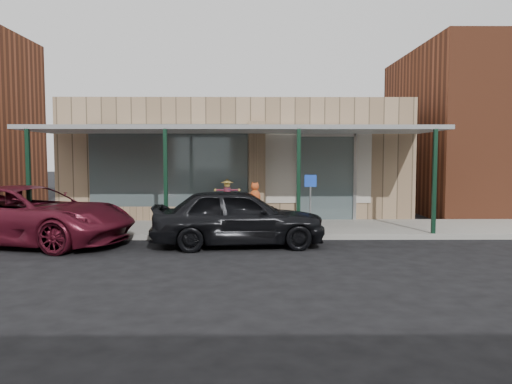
{
  "coord_description": "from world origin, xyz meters",
  "views": [
    {
      "loc": [
        0.53,
        -11.34,
        2.28
      ],
      "look_at": [
        0.65,
        2.6,
        1.26
      ],
      "focal_mm": 35.0,
      "sensor_mm": 36.0,
      "label": 1
    }
  ],
  "objects_px": {
    "barrel_pumpkin": "(230,217)",
    "parked_sedan": "(238,217)",
    "barrel_scarecrow": "(227,208)",
    "car_maroon": "(29,215)",
    "handicap_sign": "(310,195)"
  },
  "relations": [
    {
      "from": "handicap_sign",
      "to": "car_maroon",
      "type": "height_order",
      "value": "handicap_sign"
    },
    {
      "from": "barrel_scarecrow",
      "to": "handicap_sign",
      "type": "relative_size",
      "value": 0.87
    },
    {
      "from": "barrel_scarecrow",
      "to": "parked_sedan",
      "type": "relative_size",
      "value": 0.31
    },
    {
      "from": "handicap_sign",
      "to": "parked_sedan",
      "type": "relative_size",
      "value": 0.36
    },
    {
      "from": "handicap_sign",
      "to": "parked_sedan",
      "type": "height_order",
      "value": "handicap_sign"
    },
    {
      "from": "barrel_scarecrow",
      "to": "barrel_pumpkin",
      "type": "xyz_separation_m",
      "value": [
        0.1,
        -0.51,
        -0.22
      ]
    },
    {
      "from": "parked_sedan",
      "to": "car_maroon",
      "type": "height_order",
      "value": "parked_sedan"
    },
    {
      "from": "barrel_scarecrow",
      "to": "car_maroon",
      "type": "xyz_separation_m",
      "value": [
        -4.94,
        -3.05,
        0.13
      ]
    },
    {
      "from": "barrel_pumpkin",
      "to": "handicap_sign",
      "type": "bearing_deg",
      "value": -33.01
    },
    {
      "from": "barrel_pumpkin",
      "to": "handicap_sign",
      "type": "distance_m",
      "value": 2.86
    },
    {
      "from": "barrel_pumpkin",
      "to": "parked_sedan",
      "type": "bearing_deg",
      "value": -83.13
    },
    {
      "from": "barrel_scarecrow",
      "to": "car_maroon",
      "type": "relative_size",
      "value": 0.26
    },
    {
      "from": "barrel_scarecrow",
      "to": "parked_sedan",
      "type": "distance_m",
      "value": 3.36
    },
    {
      "from": "barrel_pumpkin",
      "to": "handicap_sign",
      "type": "xyz_separation_m",
      "value": [
        2.3,
        -1.5,
        0.78
      ]
    },
    {
      "from": "barrel_pumpkin",
      "to": "car_maroon",
      "type": "height_order",
      "value": "car_maroon"
    }
  ]
}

